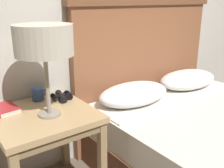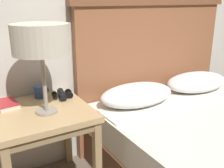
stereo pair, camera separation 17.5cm
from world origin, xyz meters
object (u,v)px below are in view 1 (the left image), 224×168
at_px(table_lamp, 44,42).
at_px(coffee_mug, 38,94).
at_px(nightstand, 43,125).
at_px(binoculars_pair, 61,96).
at_px(book_on_nightstand, 4,109).
at_px(bed, 224,144).

height_order(table_lamp, coffee_mug, table_lamp).
distance_m(nightstand, binoculars_pair, 0.25).
xyz_separation_m(binoculars_pair, coffee_mug, (-0.13, 0.08, 0.02)).
xyz_separation_m(nightstand, coffee_mug, (0.06, 0.21, 0.12)).
bearing_deg(book_on_nightstand, binoculars_pair, -4.41).
bearing_deg(bed, book_on_nightstand, 149.67).
bearing_deg(table_lamp, coffee_mug, 82.44).
xyz_separation_m(book_on_nightstand, binoculars_pair, (0.36, -0.03, 0.01)).
distance_m(bed, book_on_nightstand, 1.47).
distance_m(table_lamp, book_on_nightstand, 0.50).
height_order(book_on_nightstand, binoculars_pair, binoculars_pair).
bearing_deg(table_lamp, book_on_nightstand, 132.64).
height_order(nightstand, binoculars_pair, binoculars_pair).
relative_size(table_lamp, coffee_mug, 5.03).
distance_m(bed, binoculars_pair, 1.17).
bearing_deg(coffee_mug, nightstand, -105.62).
relative_size(table_lamp, book_on_nightstand, 2.64).
distance_m(book_on_nightstand, coffee_mug, 0.24).
relative_size(bed, coffee_mug, 18.38).
height_order(nightstand, table_lamp, table_lamp).
relative_size(bed, book_on_nightstand, 9.62).
bearing_deg(nightstand, binoculars_pair, 34.34).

